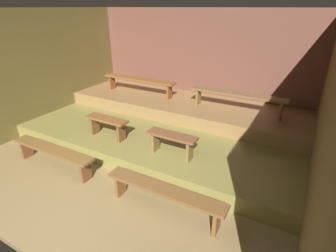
{
  "coord_description": "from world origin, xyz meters",
  "views": [
    {
      "loc": [
        2.54,
        -1.47,
        2.63
      ],
      "look_at": [
        0.28,
        2.61,
        0.48
      ],
      "focal_mm": 27.92,
      "sensor_mm": 36.0,
      "label": 1
    }
  ],
  "objects": [
    {
      "name": "bench_lower_right",
      "position": [
        0.71,
        1.97,
        0.58
      ],
      "size": [
        0.88,
        0.25,
        0.4
      ],
      "color": "brown",
      "rests_on": "platform_lower"
    },
    {
      "name": "wall_left",
      "position": [
        -2.84,
        2.34,
        1.3
      ],
      "size": [
        0.06,
        5.49,
        2.6
      ],
      "primitive_type": "cube",
      "color": "brown",
      "rests_on": "ground"
    },
    {
      "name": "wall_right",
      "position": [
        2.84,
        2.34,
        1.3
      ],
      "size": [
        0.06,
        5.49,
        2.6
      ],
      "primitive_type": "cube",
      "color": "brown",
      "rests_on": "ground"
    },
    {
      "name": "bench_floor_right",
      "position": [
        1.12,
        0.99,
        0.33
      ],
      "size": [
        1.76,
        0.25,
        0.4
      ],
      "color": "brown",
      "rests_on": "ground"
    },
    {
      "name": "bench_lower_left",
      "position": [
        -0.71,
        1.97,
        0.58
      ],
      "size": [
        0.88,
        0.25,
        0.4
      ],
      "color": "brown",
      "rests_on": "platform_lower"
    },
    {
      "name": "platform_lower",
      "position": [
        0.0,
        3.05,
        0.14
      ],
      "size": [
        5.62,
        3.26,
        0.28
      ],
      "primitive_type": "cube",
      "color": "olive",
      "rests_on": "ground"
    },
    {
      "name": "platform_middle",
      "position": [
        0.0,
        3.88,
        0.42
      ],
      "size": [
        5.62,
        1.6,
        0.28
      ],
      "primitive_type": "cube",
      "color": "olive",
      "rests_on": "platform_lower"
    },
    {
      "name": "wall_back",
      "position": [
        0.0,
        4.72,
        1.3
      ],
      "size": [
        6.42,
        0.06,
        2.6
      ],
      "primitive_type": "cube",
      "color": "brown",
      "rests_on": "ground"
    },
    {
      "name": "bench_floor_left",
      "position": [
        -1.12,
        0.99,
        0.33
      ],
      "size": [
        1.76,
        0.25,
        0.4
      ],
      "color": "brown",
      "rests_on": "ground"
    },
    {
      "name": "bench_middle_left",
      "position": [
        -1.26,
        3.85,
        0.9
      ],
      "size": [
        2.02,
        0.25,
        0.4
      ],
      "color": "brown",
      "rests_on": "platform_middle"
    },
    {
      "name": "bench_middle_right",
      "position": [
        1.26,
        3.85,
        0.9
      ],
      "size": [
        2.02,
        0.25,
        0.4
      ],
      "color": "brown",
      "rests_on": "platform_middle"
    },
    {
      "name": "ground",
      "position": [
        0.0,
        2.34,
        -0.04
      ],
      "size": [
        6.42,
        5.49,
        0.08
      ],
      "primitive_type": "cube",
      "color": "olive"
    }
  ]
}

